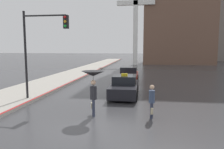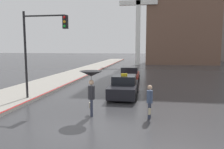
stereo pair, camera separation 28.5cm
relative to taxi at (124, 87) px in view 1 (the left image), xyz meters
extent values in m
plane|color=#38383A|center=(-1.45, -7.06, -0.66)|extent=(300.00, 300.00, 0.00)
cube|color=black|center=(0.00, -0.05, -0.14)|extent=(1.80, 4.48, 0.72)
cube|color=black|center=(0.00, 0.17, 0.50)|extent=(1.58, 2.01, 0.57)
cylinder|color=black|center=(0.85, -1.44, -0.36)|extent=(0.20, 0.60, 0.60)
cylinder|color=black|center=(-0.86, -1.44, -0.36)|extent=(0.20, 0.60, 0.60)
cylinder|color=black|center=(0.85, 1.34, -0.36)|extent=(0.20, 0.60, 0.60)
cylinder|color=black|center=(-0.85, 1.34, -0.36)|extent=(0.20, 0.60, 0.60)
cube|color=yellow|center=(0.00, -0.05, 0.87)|extent=(0.44, 0.16, 0.16)
cube|color=#A52D23|center=(-0.13, 6.50, -0.13)|extent=(1.80, 4.49, 0.74)
cube|color=black|center=(-0.13, 6.72, 0.54)|extent=(1.58, 2.02, 0.61)
cylinder|color=black|center=(0.72, 5.11, -0.36)|extent=(0.20, 0.60, 0.60)
cylinder|color=black|center=(-0.99, 5.11, -0.36)|extent=(0.20, 0.60, 0.60)
cylinder|color=black|center=(0.72, 7.89, -0.36)|extent=(0.20, 0.60, 0.60)
cylinder|color=black|center=(-0.99, 7.89, -0.36)|extent=(0.20, 0.60, 0.60)
cylinder|color=#2D3347|center=(-1.09, -4.93, -0.24)|extent=(0.15, 0.15, 0.84)
cylinder|color=#2D3347|center=(-1.16, -4.72, -0.24)|extent=(0.15, 0.15, 0.84)
cylinder|color=#28282D|center=(-1.12, -4.82, 0.51)|extent=(0.42, 0.42, 0.67)
sphere|color=#DBAD89|center=(-1.12, -4.82, 1.02)|extent=(0.25, 0.25, 0.25)
cylinder|color=#28282D|center=(-1.06, -5.02, 0.56)|extent=(0.09, 0.09, 0.57)
cylinder|color=#28282D|center=(-1.19, -4.63, 0.56)|extent=(0.09, 0.09, 0.57)
cone|color=black|center=(-1.12, -4.82, 1.45)|extent=(1.14, 1.14, 0.26)
cylinder|color=black|center=(-1.12, -4.82, 1.10)|extent=(0.02, 0.02, 0.70)
cube|color=#BFB28C|center=(-1.26, -4.57, -0.20)|extent=(0.15, 0.20, 0.28)
cylinder|color=#2D3347|center=(1.73, -4.65, -0.29)|extent=(0.14, 0.14, 0.75)
cylinder|color=#2D3347|center=(1.69, -4.87, -0.29)|extent=(0.14, 0.14, 0.75)
cylinder|color=#3D4C6B|center=(1.71, -4.76, 0.39)|extent=(0.33, 0.33, 0.60)
sphere|color=#DBAD89|center=(1.71, -4.76, 0.84)|extent=(0.22, 0.22, 0.22)
cylinder|color=#3D4C6B|center=(1.75, -4.58, 0.43)|extent=(0.08, 0.08, 0.51)
cylinder|color=#3D4C6B|center=(1.68, -4.94, 0.43)|extent=(0.08, 0.08, 0.51)
cube|color=#BFB28C|center=(1.72, -5.03, -0.25)|extent=(0.13, 0.19, 0.28)
cylinder|color=black|center=(-6.07, -2.25, 2.15)|extent=(0.14, 0.14, 5.63)
cylinder|color=black|center=(-4.71, -2.25, 4.67)|extent=(2.70, 0.10, 0.10)
cube|color=black|center=(-3.36, -2.25, 4.27)|extent=(0.28, 0.28, 0.80)
sphere|color=red|center=(-3.36, -2.41, 4.53)|extent=(0.16, 0.16, 0.16)
sphere|color=orange|center=(-3.36, -2.41, 4.27)|extent=(0.16, 0.16, 0.16)
sphere|color=green|center=(-3.36, -2.41, 4.01)|extent=(0.16, 0.16, 0.16)
cube|color=white|center=(-0.38, 30.91, 8.10)|extent=(0.90, 0.90, 17.52)
cube|color=white|center=(-0.38, 30.91, 11.95)|extent=(7.71, 0.90, 0.90)
camera|label=1|loc=(1.26, -15.13, 2.66)|focal=35.00mm
camera|label=2|loc=(1.55, -15.08, 2.66)|focal=35.00mm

